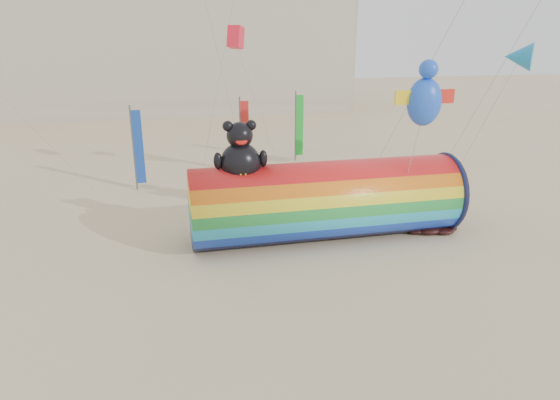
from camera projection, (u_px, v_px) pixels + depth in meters
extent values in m
plane|color=#CCB58C|center=(276.00, 266.00, 20.90)|extent=(160.00, 160.00, 0.00)
cube|color=#B7AD99|center=(89.00, 24.00, 57.56)|extent=(60.00, 15.00, 20.00)
cube|color=#28303D|center=(78.00, 18.00, 50.42)|extent=(59.50, 0.12, 17.00)
cylinder|color=red|center=(326.00, 200.00, 23.34)|extent=(12.59, 3.67, 3.67)
torus|color=#0F1438|center=(445.00, 191.00, 24.64)|extent=(0.25, 3.85, 3.85)
cylinder|color=black|center=(448.00, 191.00, 24.68)|extent=(0.06, 3.64, 3.64)
ellipsoid|color=black|center=(240.00, 164.00, 21.85)|extent=(1.79, 1.61, 1.89)
ellipsoid|color=gold|center=(243.00, 169.00, 21.35)|extent=(0.92, 0.40, 0.81)
sphere|color=black|center=(240.00, 135.00, 21.45)|extent=(1.15, 1.15, 1.15)
sphere|color=black|center=(228.00, 126.00, 21.20)|extent=(0.46, 0.46, 0.46)
sphere|color=black|center=(251.00, 125.00, 21.42)|extent=(0.46, 0.46, 0.46)
ellipsoid|color=red|center=(241.00, 141.00, 21.06)|extent=(0.51, 0.18, 0.32)
ellipsoid|color=black|center=(218.00, 161.00, 21.48)|extent=(0.38, 0.38, 0.76)
ellipsoid|color=black|center=(263.00, 158.00, 21.90)|extent=(0.38, 0.38, 0.76)
imported|color=#53545A|center=(420.00, 205.00, 25.67)|extent=(0.63, 0.43, 1.65)
ellipsoid|color=#390F0A|center=(429.00, 229.00, 24.21)|extent=(1.17, 0.99, 0.41)
ellipsoid|color=#390F0A|center=(444.00, 230.00, 24.19)|extent=(0.99, 0.84, 0.34)
ellipsoid|color=#390F0A|center=(416.00, 230.00, 24.24)|extent=(0.91, 0.77, 0.32)
ellipsoid|color=#390F0A|center=(430.00, 227.00, 24.67)|extent=(0.78, 0.66, 0.27)
ellipsoid|color=#390F0A|center=(450.00, 228.00, 24.59)|extent=(0.73, 0.62, 0.25)
cylinder|color=#59595E|center=(133.00, 148.00, 30.13)|extent=(0.10, 0.10, 5.20)
cube|color=#1640A5|center=(139.00, 147.00, 30.17)|extent=(0.56, 0.06, 4.50)
cylinder|color=#59595E|center=(240.00, 135.00, 33.89)|extent=(0.10, 0.10, 5.20)
cube|color=red|center=(245.00, 134.00, 33.94)|extent=(0.56, 0.06, 4.50)
cylinder|color=#59595E|center=(295.00, 126.00, 36.99)|extent=(0.10, 0.10, 5.20)
cube|color=green|center=(299.00, 126.00, 37.04)|extent=(0.56, 0.06, 4.50)
ellipsoid|color=blue|center=(424.00, 102.00, 21.10)|extent=(1.52, 1.18, 2.03)
cone|color=#1781BD|center=(518.00, 57.00, 27.78)|extent=(1.58, 1.58, 1.42)
cube|color=red|center=(236.00, 37.00, 28.04)|extent=(0.73, 0.73, 1.17)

